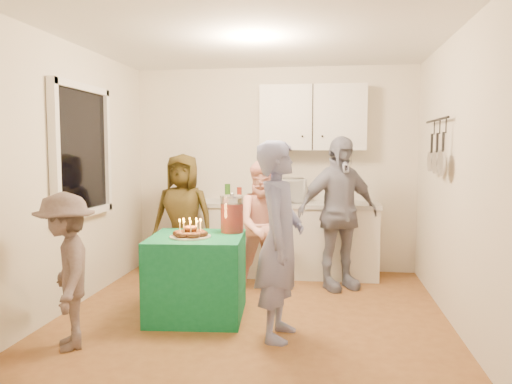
# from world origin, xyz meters

# --- Properties ---
(floor) EXTENTS (4.00, 4.00, 0.00)m
(floor) POSITION_xyz_m (0.00, 0.00, 0.00)
(floor) COLOR brown
(floor) RESTS_ON ground
(ceiling) EXTENTS (4.00, 4.00, 0.00)m
(ceiling) POSITION_xyz_m (0.00, 0.00, 2.60)
(ceiling) COLOR white
(ceiling) RESTS_ON floor
(back_wall) EXTENTS (3.60, 3.60, 0.00)m
(back_wall) POSITION_xyz_m (0.00, 2.00, 1.30)
(back_wall) COLOR silver
(back_wall) RESTS_ON floor
(left_wall) EXTENTS (4.00, 4.00, 0.00)m
(left_wall) POSITION_xyz_m (-1.80, 0.00, 1.30)
(left_wall) COLOR silver
(left_wall) RESTS_ON floor
(right_wall) EXTENTS (4.00, 4.00, 0.00)m
(right_wall) POSITION_xyz_m (1.80, 0.00, 1.30)
(right_wall) COLOR silver
(right_wall) RESTS_ON floor
(window_night) EXTENTS (0.04, 1.00, 1.20)m
(window_night) POSITION_xyz_m (-1.77, 0.30, 1.55)
(window_night) COLOR black
(window_night) RESTS_ON left_wall
(counter) EXTENTS (2.20, 0.58, 0.86)m
(counter) POSITION_xyz_m (0.20, 1.70, 0.43)
(counter) COLOR white
(counter) RESTS_ON floor
(countertop) EXTENTS (2.24, 0.62, 0.05)m
(countertop) POSITION_xyz_m (0.20, 1.70, 0.89)
(countertop) COLOR beige
(countertop) RESTS_ON counter
(upper_cabinet) EXTENTS (1.30, 0.30, 0.80)m
(upper_cabinet) POSITION_xyz_m (0.50, 1.85, 1.95)
(upper_cabinet) COLOR white
(upper_cabinet) RESTS_ON back_wall
(pot_rack) EXTENTS (0.12, 1.00, 0.60)m
(pot_rack) POSITION_xyz_m (1.72, 0.70, 1.60)
(pot_rack) COLOR black
(pot_rack) RESTS_ON right_wall
(microwave) EXTENTS (0.58, 0.45, 0.29)m
(microwave) POSITION_xyz_m (0.15, 1.70, 1.06)
(microwave) COLOR white
(microwave) RESTS_ON countertop
(party_table) EXTENTS (0.92, 0.92, 0.76)m
(party_table) POSITION_xyz_m (-0.51, 0.04, 0.38)
(party_table) COLOR #117141
(party_table) RESTS_ON floor
(donut_cake) EXTENTS (0.38, 0.38, 0.18)m
(donut_cake) POSITION_xyz_m (-0.55, -0.04, 0.85)
(donut_cake) COLOR #381C0C
(donut_cake) RESTS_ON party_table
(punch_jar) EXTENTS (0.22, 0.22, 0.34)m
(punch_jar) POSITION_xyz_m (-0.22, 0.27, 0.93)
(punch_jar) COLOR #B6190E
(punch_jar) RESTS_ON party_table
(man_birthday) EXTENTS (0.44, 0.63, 1.64)m
(man_birthday) POSITION_xyz_m (0.30, -0.39, 0.82)
(man_birthday) COLOR #7980B0
(man_birthday) RESTS_ON floor
(woman_back_left) EXTENTS (0.76, 0.51, 1.51)m
(woman_back_left) POSITION_xyz_m (-1.02, 1.29, 0.76)
(woman_back_left) COLOR brown
(woman_back_left) RESTS_ON floor
(woman_back_center) EXTENTS (0.82, 0.72, 1.43)m
(woman_back_center) POSITION_xyz_m (0.02, 0.98, 0.72)
(woman_back_center) COLOR #FB8B83
(woman_back_center) RESTS_ON floor
(woman_back_right) EXTENTS (1.08, 0.87, 1.71)m
(woman_back_right) POSITION_xyz_m (0.81, 1.16, 0.86)
(woman_back_right) COLOR #101235
(woman_back_right) RESTS_ON floor
(child_near_left) EXTENTS (0.80, 0.92, 1.23)m
(child_near_left) POSITION_xyz_m (-1.34, -0.84, 0.62)
(child_near_left) COLOR #4F413F
(child_near_left) RESTS_ON floor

